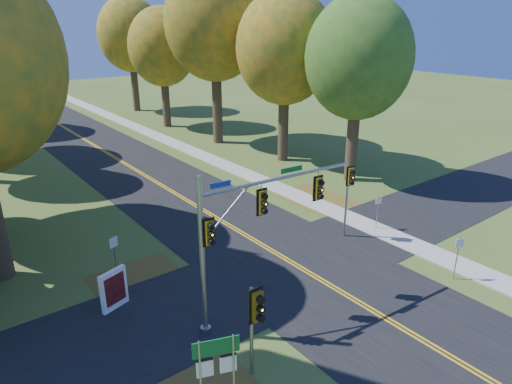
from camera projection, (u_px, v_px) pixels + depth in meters
ground at (324, 282)px, 20.41m from camera, size 160.00×160.00×0.00m
road_main at (324, 282)px, 20.40m from camera, size 8.00×160.00×0.02m
road_cross at (294, 264)px, 21.88m from camera, size 60.00×6.00×0.02m
centerline_left at (322, 282)px, 20.34m from camera, size 0.10×160.00×0.01m
centerline_right at (326, 281)px, 20.46m from camera, size 0.10×160.00×0.01m
sidewalk_east at (407, 243)px, 23.93m from camera, size 1.60×160.00×0.06m
leaf_patch_w_near at (151, 292)px, 19.66m from camera, size 4.00×6.00×0.00m
leaf_patch_e at (332, 206)px, 28.72m from camera, size 3.50×8.00×0.00m
tree_e_a at (358, 59)px, 30.46m from camera, size 7.20×7.20×12.73m
tree_e_b at (285, 48)px, 35.02m from camera, size 7.60×7.60×13.33m
tree_e_c at (215, 23)px, 39.77m from camera, size 8.80×8.80×15.79m
tree_e_d at (162, 47)px, 47.08m from camera, size 7.00×7.00×12.32m
tree_e_e at (131, 35)px, 55.35m from camera, size 7.80×7.80×13.74m
traffic_mast at (244, 226)px, 16.52m from camera, size 6.86×0.90×6.23m
east_signal_pole at (349, 184)px, 23.51m from camera, size 0.45×0.54×4.03m
ped_signal_pole at (256, 312)px, 14.11m from camera, size 0.54×0.62×3.40m
route_sign_cluster at (217, 362)px, 12.77m from camera, size 1.27×0.51×2.88m
info_kiosk at (114, 290)px, 18.30m from camera, size 1.23×0.55×1.72m
reg_sign_e_north at (378, 206)px, 25.10m from camera, size 0.37×0.13×1.98m
reg_sign_e_south at (458, 251)px, 20.15m from camera, size 0.38×0.19×2.09m
reg_sign_w at (114, 251)px, 19.92m from camera, size 0.41×0.19×2.26m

